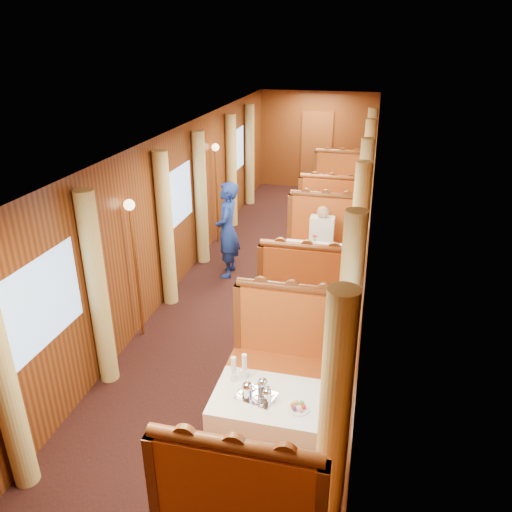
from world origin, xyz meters
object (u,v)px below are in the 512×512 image
(banquette_near_aft, at_px, (288,362))
(teapot_left, at_px, (247,392))
(banquette_mid_aft, at_px, (322,245))
(rose_vase_far, at_px, (335,179))
(banquette_mid_fwd, at_px, (306,300))
(teapot_right, at_px, (267,397))
(fruit_plate, at_px, (298,407))
(passenger, at_px, (322,234))
(banquette_far_fwd, at_px, (331,217))
(teapot_back, at_px, (263,388))
(rose_vase_mid, at_px, (315,239))
(table_near, at_px, (269,428))
(banquette_far_aft, at_px, (339,189))
(steward, at_px, (227,230))
(tea_tray, at_px, (256,396))
(table_far, at_px, (335,204))
(table_mid, at_px, (315,272))

(banquette_near_aft, relative_size, teapot_left, 7.93)
(banquette_mid_aft, xyz_separation_m, rose_vase_far, (-0.03, 2.51, 0.50))
(banquette_near_aft, relative_size, banquette_mid_fwd, 1.00)
(banquette_mid_aft, height_order, teapot_right, banquette_mid_aft)
(fruit_plate, bearing_deg, passenger, 93.74)
(banquette_far_fwd, distance_m, fruit_plate, 6.10)
(teapot_back, xyz_separation_m, passenger, (0.07, 4.20, -0.07))
(banquette_mid_aft, xyz_separation_m, rose_vase_mid, (-0.03, -1.01, 0.50))
(table_near, relative_size, banquette_far_aft, 0.78)
(banquette_mid_fwd, distance_m, steward, 2.08)
(table_near, xyz_separation_m, fruit_plate, (0.28, -0.10, 0.39))
(tea_tray, bearing_deg, rose_vase_mid, 88.65)
(table_near, relative_size, table_far, 1.00)
(banquette_mid_aft, relative_size, teapot_back, 8.49)
(rose_vase_far, relative_size, steward, 0.22)
(table_mid, distance_m, banquette_far_aft, 4.51)
(banquette_mid_fwd, relative_size, teapot_back, 8.49)
(fruit_plate, bearing_deg, banquette_mid_aft, 93.51)
(banquette_far_aft, height_order, teapot_right, banquette_far_aft)
(teapot_right, distance_m, passenger, 4.31)
(teapot_left, bearing_deg, banquette_far_aft, 67.88)
(table_far, distance_m, passenger, 2.80)
(banquette_far_fwd, bearing_deg, table_far, 90.00)
(banquette_mid_aft, height_order, rose_vase_mid, banquette_mid_aft)
(table_far, bearing_deg, banquette_far_fwd, -90.00)
(banquette_mid_aft, xyz_separation_m, table_far, (0.00, 2.49, -0.05))
(banquette_mid_fwd, height_order, steward, steward)
(steward, bearing_deg, passenger, 98.37)
(table_near, relative_size, banquette_mid_aft, 0.78)
(table_far, xyz_separation_m, steward, (-1.53, -3.16, 0.44))
(table_far, distance_m, fruit_plate, 7.12)
(banquette_far_fwd, bearing_deg, rose_vase_mid, -90.76)
(banquette_near_aft, relative_size, teapot_back, 8.49)
(banquette_far_fwd, relative_size, teapot_left, 7.93)
(fruit_plate, relative_size, passenger, 0.27)
(table_near, height_order, tea_tray, tea_tray)
(fruit_plate, bearing_deg, tea_tray, 169.40)
(table_near, bearing_deg, rose_vase_mid, 90.54)
(rose_vase_mid, bearing_deg, banquette_mid_aft, 88.13)
(banquette_far_fwd, bearing_deg, teapot_left, -91.78)
(banquette_mid_aft, distance_m, banquette_far_aft, 3.50)
(tea_tray, bearing_deg, banquette_near_aft, 83.63)
(banquette_mid_aft, relative_size, teapot_right, 9.22)
(table_far, bearing_deg, banquette_far_aft, 90.00)
(fruit_plate, bearing_deg, teapot_left, 176.10)
(table_far, relative_size, tea_tray, 3.09)
(table_near, height_order, banquette_near_aft, banquette_near_aft)
(teapot_back, bearing_deg, rose_vase_mid, 73.32)
(fruit_plate, height_order, passenger, passenger)
(table_mid, xyz_separation_m, banquette_far_fwd, (0.00, 2.49, 0.05))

